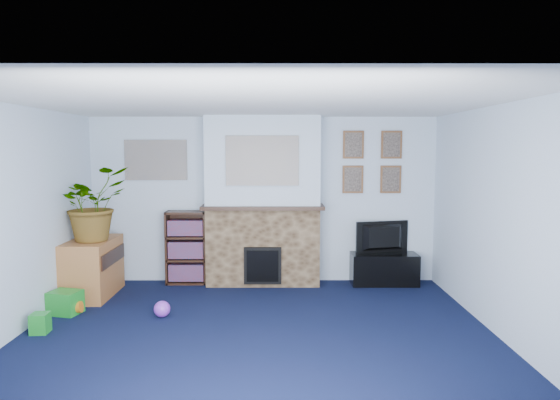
{
  "coord_description": "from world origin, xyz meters",
  "views": [
    {
      "loc": [
        0.22,
        -4.99,
        1.94
      ],
      "look_at": [
        0.24,
        0.91,
        1.34
      ],
      "focal_mm": 32.0,
      "sensor_mm": 36.0,
      "label": 1
    }
  ],
  "objects_px": {
    "tv_stand": "(384,269)",
    "television": "(384,238)",
    "bookshelf": "(187,249)",
    "sideboard": "(93,270)"
  },
  "relations": [
    {
      "from": "television",
      "to": "bookshelf",
      "type": "distance_m",
      "value": 2.85
    },
    {
      "from": "tv_stand",
      "to": "bookshelf",
      "type": "height_order",
      "value": "bookshelf"
    },
    {
      "from": "tv_stand",
      "to": "television",
      "type": "xyz_separation_m",
      "value": [
        0.0,
        0.02,
        0.45
      ]
    },
    {
      "from": "television",
      "to": "bookshelf",
      "type": "bearing_deg",
      "value": -14.99
    },
    {
      "from": "television",
      "to": "bookshelf",
      "type": "xyz_separation_m",
      "value": [
        -2.84,
        0.06,
        -0.17
      ]
    },
    {
      "from": "bookshelf",
      "to": "sideboard",
      "type": "bearing_deg",
      "value": -151.2
    },
    {
      "from": "bookshelf",
      "to": "sideboard",
      "type": "distance_m",
      "value": 1.31
    },
    {
      "from": "tv_stand",
      "to": "bookshelf",
      "type": "xyz_separation_m",
      "value": [
        -2.84,
        0.08,
        0.28
      ]
    },
    {
      "from": "bookshelf",
      "to": "sideboard",
      "type": "relative_size",
      "value": 1.08
    },
    {
      "from": "tv_stand",
      "to": "sideboard",
      "type": "bearing_deg",
      "value": -172.15
    }
  ]
}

